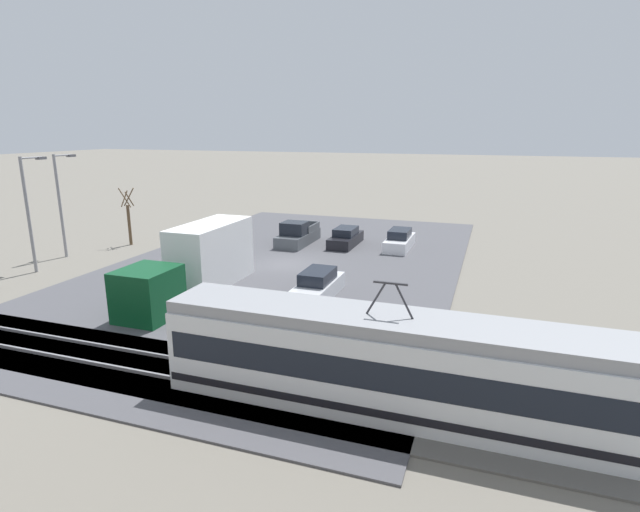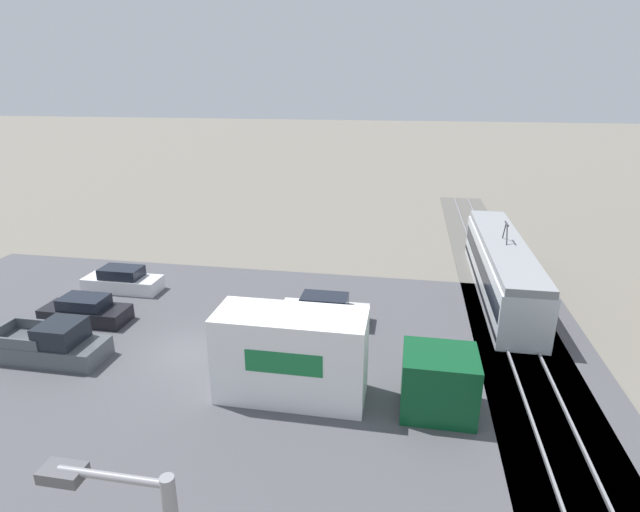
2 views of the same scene
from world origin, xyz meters
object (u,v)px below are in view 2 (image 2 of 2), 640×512
object	(u,v)px
sedan_car_1	(324,311)
sedan_car_2	(123,281)
box_truck	(326,362)
light_rail_tram	(501,268)
sedan_car_0	(86,311)
pickup_truck	(52,345)

from	to	relation	value
sedan_car_1	sedan_car_2	xyz separation A→B (m)	(-2.13, -13.15, -0.02)
sedan_car_1	box_truck	bearing A→B (deg)	10.03
light_rail_tram	sedan_car_2	xyz separation A→B (m)	(3.85, -23.13, -0.98)
sedan_car_0	sedan_car_1	xyz separation A→B (m)	(-2.16, 12.81, 0.05)
pickup_truck	sedan_car_0	xyz separation A→B (m)	(-3.83, -0.86, -0.13)
sedan_car_0	sedan_car_2	size ratio (longest dim) A/B	0.98
sedan_car_2	sedan_car_0	bearing A→B (deg)	4.50
box_truck	sedan_car_2	distance (m)	16.96
light_rail_tram	sedan_car_0	distance (m)	24.23
sedan_car_0	sedan_car_1	world-z (taller)	sedan_car_1
light_rail_tram	sedan_car_1	world-z (taller)	light_rail_tram
pickup_truck	sedan_car_2	distance (m)	8.21
sedan_car_1	sedan_car_2	size ratio (longest dim) A/B	1.00
light_rail_tram	pickup_truck	bearing A→B (deg)	-61.38
box_truck	light_rail_tram	bearing A→B (deg)	145.59
box_truck	sedan_car_0	size ratio (longest dim) A/B	2.23
light_rail_tram	sedan_car_0	bearing A→B (deg)	-70.34
pickup_truck	sedan_car_0	size ratio (longest dim) A/B	1.13
pickup_truck	sedan_car_2	size ratio (longest dim) A/B	1.10
sedan_car_1	light_rail_tram	bearing A→B (deg)	120.93
box_truck	sedan_car_0	distance (m)	14.82
light_rail_tram	sedan_car_2	bearing A→B (deg)	-80.55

